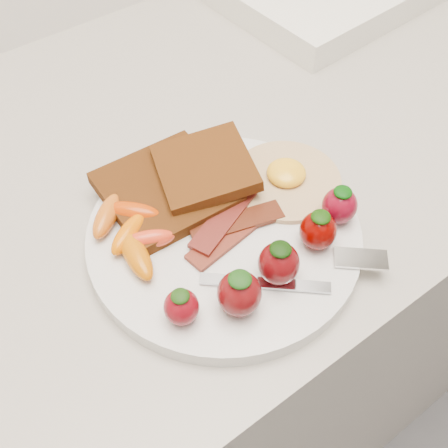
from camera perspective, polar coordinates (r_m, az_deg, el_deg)
counter at (r=1.02m, az=-3.40°, el=-11.30°), size 2.00×0.60×0.90m
plate at (r=0.56m, az=0.00°, el=-1.23°), size 0.27×0.27×0.02m
toast_lower at (r=0.58m, az=-5.95°, el=3.53°), size 0.12×0.12×0.01m
toast_upper at (r=0.58m, az=-1.96°, el=5.73°), size 0.12×0.12×0.02m
fried_egg at (r=0.59m, az=6.34°, el=4.64°), size 0.14×0.14×0.02m
bacon_strips at (r=0.55m, az=0.58°, el=-0.16°), size 0.11×0.07×0.01m
baby_carrots at (r=0.54m, az=-9.54°, el=-0.75°), size 0.08×0.12×0.02m
strawberries at (r=0.51m, az=5.40°, el=-3.43°), size 0.22×0.06×0.05m
fork at (r=0.52m, az=8.67°, el=-4.82°), size 0.16×0.10×0.00m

